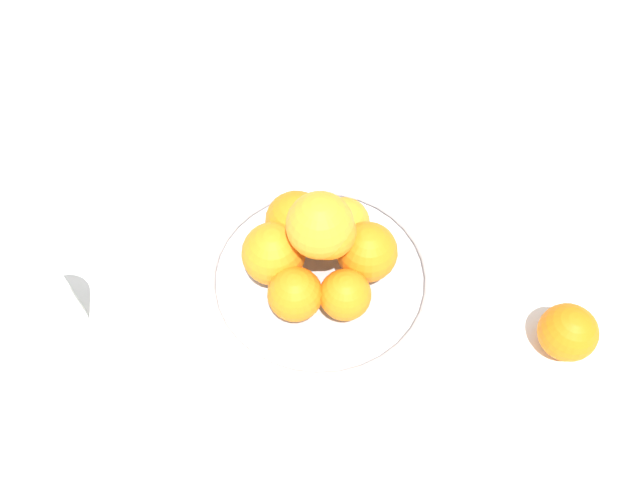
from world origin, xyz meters
TOP-DOWN VIEW (x-y plane):
  - ground_plane at (0.00, 0.00)m, footprint 4.00×4.00m
  - fruit_bowl at (0.00, 0.00)m, footprint 0.31×0.31m
  - orange_pile at (-0.00, -0.00)m, footprint 0.19×0.19m
  - stray_orange at (-0.04, 0.32)m, footprint 0.07×0.07m
  - drinking_glass at (0.20, -0.28)m, footprint 0.07×0.07m
  - napkin_folded at (-0.23, 0.24)m, footprint 0.16×0.16m

SIDE VIEW (x-z plane):
  - ground_plane at x=0.00m, z-range 0.00..0.00m
  - napkin_folded at x=-0.23m, z-range 0.00..0.01m
  - fruit_bowl at x=0.00m, z-range 0.00..0.03m
  - stray_orange at x=-0.04m, z-range 0.00..0.07m
  - drinking_glass at x=0.20m, z-range 0.00..0.10m
  - orange_pile at x=0.00m, z-range 0.01..0.16m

